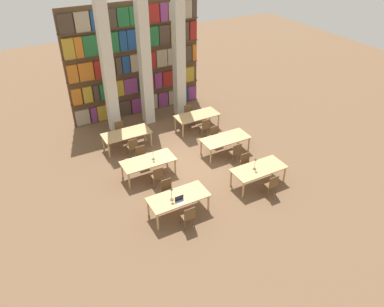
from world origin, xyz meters
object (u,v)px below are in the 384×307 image
(chair_11, at_px, (189,113))
(desk_lamp_0, at_px, (172,192))
(pillar_center, at_px, (145,63))
(chair_0, at_px, (188,216))
(chair_8, at_px, (132,146))
(laptop, at_px, (180,201))
(desk_lamp_1, at_px, (255,162))
(pillar_left, at_px, (108,70))
(chair_3, at_px, (247,163))
(pillar_right, at_px, (179,57))
(reading_table_3, at_px, (225,140))
(desk_lamp_2, at_px, (153,153))
(reading_table_1, at_px, (259,170))
(reading_table_2, at_px, (148,162))
(chair_4, at_px, (157,176))
(reading_table_5, at_px, (197,116))
(chair_6, at_px, (235,152))
(chair_5, at_px, (142,156))
(chair_2, at_px, (271,184))
(reading_table_0, at_px, (178,198))
(chair_10, at_px, (205,127))
(chair_7, at_px, (216,135))
(chair_9, at_px, (120,131))
(chair_1, at_px, (168,190))

(chair_11, bearing_deg, desk_lamp_0, 56.92)
(pillar_center, xyz_separation_m, chair_0, (-1.78, -7.49, -2.52))
(pillar_center, relative_size, chair_8, 6.81)
(laptop, distance_m, desk_lamp_1, 3.34)
(pillar_left, bearing_deg, desk_lamp_1, -64.07)
(pillar_center, distance_m, chair_3, 6.66)
(pillar_center, relative_size, pillar_right, 1.00)
(reading_table_3, bearing_deg, desk_lamp_2, -179.96)
(reading_table_1, bearing_deg, chair_3, 89.48)
(reading_table_2, height_order, chair_4, chair_4)
(desk_lamp_2, bearing_deg, chair_3, -27.30)
(pillar_left, relative_size, reading_table_5, 2.87)
(pillar_center, height_order, chair_6, pillar_center)
(pillar_center, bearing_deg, pillar_left, 180.00)
(chair_0, distance_m, chair_4, 2.51)
(pillar_left, relative_size, chair_5, 6.81)
(chair_2, relative_size, chair_11, 1.00)
(reading_table_1, relative_size, reading_table_3, 1.00)
(chair_5, xyz_separation_m, desk_lamp_2, (0.17, -0.80, 0.55))
(pillar_center, relative_size, reading_table_0, 2.87)
(reading_table_1, bearing_deg, reading_table_3, 87.88)
(reading_table_1, bearing_deg, chair_5, 136.59)
(laptop, distance_m, reading_table_3, 4.53)
(desk_lamp_1, relative_size, desk_lamp_2, 1.09)
(desk_lamp_2, xyz_separation_m, chair_10, (3.31, 1.69, -0.55))
(chair_10, bearing_deg, chair_7, -87.51)
(desk_lamp_2, bearing_deg, chair_5, 102.31)
(chair_4, xyz_separation_m, chair_8, (-0.07, 2.41, 0.00))
(reading_table_1, xyz_separation_m, chair_3, (0.01, 0.77, -0.18))
(chair_4, relative_size, chair_7, 1.00)
(reading_table_0, bearing_deg, chair_0, -92.56)
(pillar_center, height_order, reading_table_1, pillar_center)
(chair_11, bearing_deg, chair_8, 23.46)
(reading_table_0, height_order, chair_2, chair_2)
(pillar_right, bearing_deg, chair_7, -89.55)
(chair_0, bearing_deg, chair_8, 90.56)
(desk_lamp_1, bearing_deg, pillar_center, 102.63)
(chair_2, bearing_deg, desk_lamp_1, 103.80)
(reading_table_3, bearing_deg, chair_7, 89.86)
(desk_lamp_2, bearing_deg, reading_table_3, 0.04)
(reading_table_2, bearing_deg, reading_table_3, -0.45)
(chair_9, bearing_deg, chair_1, 90.56)
(chair_4, relative_size, chair_6, 1.00)
(chair_5, distance_m, reading_table_3, 3.62)
(chair_1, xyz_separation_m, chair_5, (0.02, 2.51, 0.00))
(reading_table_2, height_order, chair_5, chair_5)
(chair_7, bearing_deg, reading_table_3, 89.86)
(chair_0, xyz_separation_m, chair_5, (0.02, 4.04, 0.00))
(laptop, bearing_deg, chair_5, 89.00)
(chair_7, bearing_deg, chair_1, 34.97)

